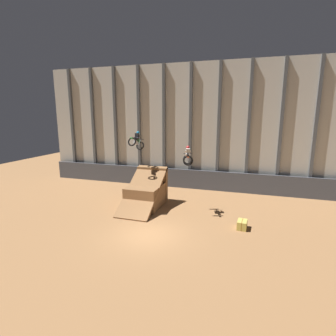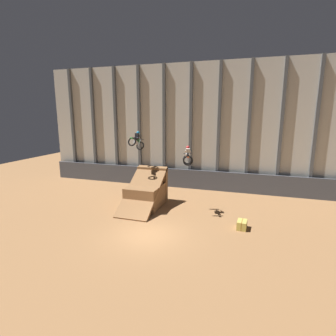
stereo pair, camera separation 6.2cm
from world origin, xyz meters
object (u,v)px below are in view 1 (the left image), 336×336
object	(u,v)px
hay_bale_trackside	(242,225)
rider_bike_right_air	(188,157)
dirt_ramp	(147,193)
rider_bike_left_air	(136,141)

from	to	relation	value
hay_bale_trackside	rider_bike_right_air	bearing A→B (deg)	156.45
dirt_ramp	rider_bike_left_air	distance (m)	4.35
dirt_ramp	hay_bale_trackside	bearing A→B (deg)	-17.31
dirt_ramp	rider_bike_right_air	xyz separation A→B (m)	(3.55, -0.59, 3.25)
rider_bike_left_air	hay_bale_trackside	distance (m)	10.52
rider_bike_right_air	hay_bale_trackside	xyz separation A→B (m)	(4.17, -1.82, -4.03)
rider_bike_left_air	rider_bike_right_air	world-z (taller)	rider_bike_left_air
dirt_ramp	rider_bike_right_air	world-z (taller)	rider_bike_right_air
rider_bike_left_air	hay_bale_trackside	size ratio (longest dim) A/B	1.84
dirt_ramp	hay_bale_trackside	distance (m)	8.12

